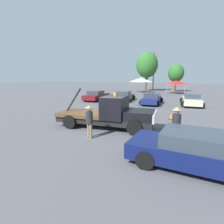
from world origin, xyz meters
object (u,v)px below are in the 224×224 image
at_px(person_at_hood, 89,119).
at_px(traffic_cone, 172,116).
at_px(tree_center, 176,73).
at_px(utility_pole, 154,70).
at_px(canopy_tent_red, 176,82).
at_px(tow_truck, 110,114).
at_px(person_near_truck, 176,124).
at_px(tree_left, 147,65).
at_px(parked_car_cream, 191,100).
at_px(canopy_tent_white, 141,80).
at_px(foreground_car, 198,151).
at_px(parked_car_olive, 124,96).
at_px(parked_car_navy, 152,99).
at_px(parked_car_maroon, 96,96).

xyz_separation_m(person_at_hood, traffic_cone, (3.74, 6.09, -0.77)).
height_order(tree_center, utility_pole, utility_pole).
relative_size(canopy_tent_red, utility_pole, 0.37).
distance_m(tow_truck, utility_pole, 33.01).
xyz_separation_m(person_near_truck, tree_left, (-7.83, 30.93, 4.56)).
bearing_deg(parked_car_cream, canopy_tent_white, 30.51).
relative_size(person_at_hood, canopy_tent_white, 0.51).
distance_m(tow_truck, foreground_car, 5.95).
distance_m(parked_car_cream, utility_pole, 22.87).
distance_m(foreground_car, parked_car_cream, 15.01).
relative_size(parked_car_olive, parked_car_navy, 1.01).
height_order(foreground_car, canopy_tent_white, canopy_tent_white).
xyz_separation_m(tow_truck, person_at_hood, (-0.27, -2.18, 0.13)).
height_order(foreground_car, parked_car_cream, same).
bearing_deg(parked_car_navy, traffic_cone, -160.17).
distance_m(person_near_truck, person_at_hood, 4.33).
distance_m(parked_car_cream, traffic_cone, 7.86).
distance_m(tow_truck, person_near_truck, 4.31).
bearing_deg(tree_center, canopy_tent_white, -143.04).
xyz_separation_m(tree_left, tree_center, (6.08, 0.50, -1.76)).
bearing_deg(tow_truck, tree_left, 93.00).
bearing_deg(parked_car_olive, canopy_tent_red, -28.11).
distance_m(foreground_car, canopy_tent_red, 29.05).
bearing_deg(tree_left, parked_car_cream, -63.52).
xyz_separation_m(canopy_tent_red, tree_center, (-0.36, 4.37, 1.78)).
bearing_deg(parked_car_olive, canopy_tent_white, -0.64).
distance_m(tow_truck, canopy_tent_white, 25.48).
bearing_deg(person_near_truck, canopy_tent_red, 152.78).
distance_m(person_near_truck, traffic_cone, 5.56).
bearing_deg(parked_car_maroon, canopy_tent_white, -13.35).
bearing_deg(utility_pole, tow_truck, -84.97).
relative_size(parked_car_olive, parked_car_cream, 1.02).
height_order(parked_car_olive, canopy_tent_red, canopy_tent_red).
distance_m(parked_car_navy, canopy_tent_white, 15.07).
relative_size(person_at_hood, utility_pole, 0.20).
xyz_separation_m(foreground_car, parked_car_navy, (-4.16, 14.35, -0.00)).
distance_m(person_at_hood, canopy_tent_red, 27.85).
height_order(tree_left, tree_center, tree_left).
xyz_separation_m(person_near_truck, parked_car_maroon, (-10.96, 12.90, -0.44)).
bearing_deg(traffic_cone, person_at_hood, -121.57).
xyz_separation_m(tow_truck, person_near_truck, (4.01, -1.57, 0.19)).
distance_m(tow_truck, parked_car_cream, 12.64).
distance_m(person_near_truck, parked_car_cream, 13.20).
bearing_deg(parked_car_maroon, canopy_tent_red, -35.59).
bearing_deg(person_near_truck, parked_car_navy, 164.70).
relative_size(tow_truck, canopy_tent_red, 1.96).
height_order(tow_truck, canopy_tent_white, canopy_tent_white).
xyz_separation_m(parked_car_maroon, parked_car_olive, (3.70, 0.87, -0.00)).
xyz_separation_m(parked_car_olive, canopy_tent_red, (5.86, 13.29, 1.46)).
relative_size(canopy_tent_white, utility_pole, 0.39).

